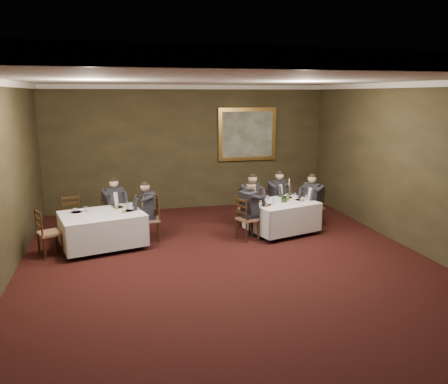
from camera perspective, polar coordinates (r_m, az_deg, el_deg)
name	(u,v)px	position (r m, az deg, el deg)	size (l,w,h in m)	color
ground	(236,273)	(8.23, 1.56, -10.57)	(10.00, 10.00, 0.00)	black
ceiling	(237,79)	(7.57, 1.72, 14.56)	(8.00, 10.00, 0.10)	silver
back_wall	(189,148)	(12.54, -4.57, 5.77)	(8.00, 0.10, 3.50)	#2D2716
front_wall	(434,319)	(3.42, 25.75, -14.73)	(8.00, 0.10, 3.50)	#2D2716
right_wall	(430,171)	(9.59, 25.35, 2.45)	(0.10, 10.00, 3.50)	#2D2716
crown_molding	(237,82)	(7.57, 1.72, 14.11)	(8.00, 10.00, 0.12)	white
table_main	(282,215)	(10.46, 7.55, -2.96)	(1.78, 1.53, 0.67)	black
table_second	(102,227)	(9.76, -15.59, -4.48)	(1.96, 1.66, 0.67)	black
chair_main_backleft	(249,216)	(10.90, 3.33, -3.14)	(0.59, 0.58, 1.00)	#8E6548
diner_main_backleft	(250,207)	(10.83, 3.39, -1.99)	(0.59, 0.62, 1.35)	black
chair_main_backright	(276,212)	(11.34, 6.81, -2.57)	(0.56, 0.55, 1.00)	#8E6548
diner_main_backright	(277,203)	(11.28, 6.88, -1.46)	(0.55, 0.59, 1.35)	black
chair_main_endleft	(247,227)	(9.98, 3.08, -4.63)	(0.54, 0.55, 1.00)	#8E6548
diner_main_endleft	(248,218)	(9.92, 3.15, -3.36)	(0.59, 0.54, 1.35)	black
chair_main_endright	(313,216)	(11.09, 11.51, -3.09)	(0.58, 0.59, 1.00)	#8E6548
diner_main_endright	(313,207)	(11.03, 11.52, -1.96)	(0.61, 0.58, 1.35)	black
chair_sec_backleft	(74,227)	(10.56, -18.98, -4.35)	(0.56, 0.55, 1.00)	#8E6548
chair_sec_backright	(114,222)	(10.71, -14.17, -3.79)	(0.59, 0.58, 1.00)	#8E6548
diner_sec_backright	(114,213)	(10.64, -14.21, -2.63)	(0.58, 0.61, 1.35)	black
chair_sec_endright	(151,228)	(10.06, -9.54, -4.65)	(0.42, 0.44, 1.00)	#8E6548
diner_sec_endright	(150,218)	(9.99, -9.65, -3.40)	(0.48, 0.42, 1.35)	black
chair_sec_endleft	(50,242)	(9.66, -21.80, -6.14)	(0.56, 0.57, 1.00)	#8E6548
centerpiece	(284,197)	(10.36, 7.90, -0.61)	(0.23, 0.20, 0.25)	#2D5926
candlestick	(289,192)	(10.53, 8.48, -0.01)	(0.08, 0.08, 0.54)	gold
place_setting_table_main	(262,199)	(10.44, 4.98, -0.97)	(0.33, 0.31, 0.14)	white
place_setting_table_second	(79,210)	(9.95, -18.40, -2.27)	(0.33, 0.31, 0.14)	white
painting	(247,134)	(12.83, 3.05, 7.53)	(1.73, 0.09, 1.53)	#E1A852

